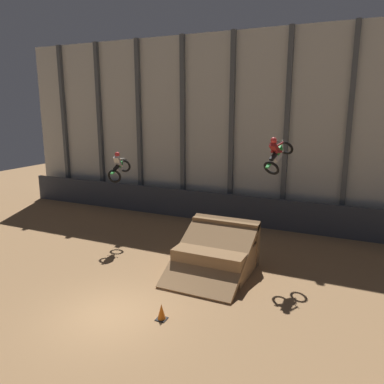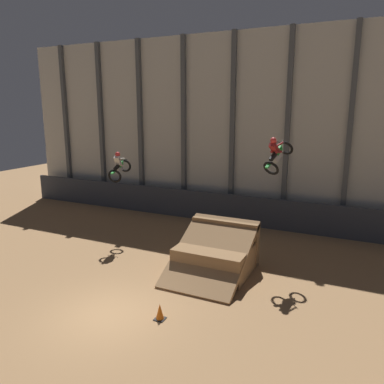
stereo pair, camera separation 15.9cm
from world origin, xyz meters
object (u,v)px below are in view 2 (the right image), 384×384
object	(u,v)px
dirt_ramp	(217,253)
rider_bike_left_air	(119,167)
rider_bike_right_air	(277,154)
traffic_cone_near_ramp	(160,312)

from	to	relation	value
dirt_ramp	rider_bike_left_air	xyz separation A→B (m)	(-6.26, 1.56, 3.27)
dirt_ramp	rider_bike_right_air	bearing A→B (deg)	36.52
traffic_cone_near_ramp	rider_bike_left_air	bearing A→B (deg)	134.01
dirt_ramp	rider_bike_right_air	distance (m)	5.13
dirt_ramp	rider_bike_right_air	xyz separation A→B (m)	(2.12, 1.57, 4.40)
rider_bike_right_air	traffic_cone_near_ramp	bearing A→B (deg)	-93.61
rider_bike_left_air	traffic_cone_near_ramp	world-z (taller)	rider_bike_left_air
rider_bike_left_air	rider_bike_right_air	world-z (taller)	rider_bike_right_air
rider_bike_left_air	traffic_cone_near_ramp	bearing A→B (deg)	-58.40
traffic_cone_near_ramp	rider_bike_right_air	bearing A→B (deg)	69.04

